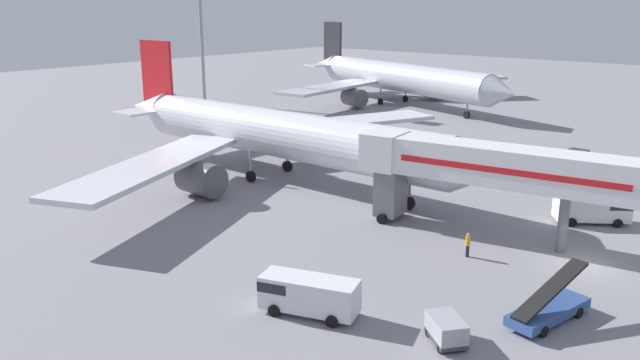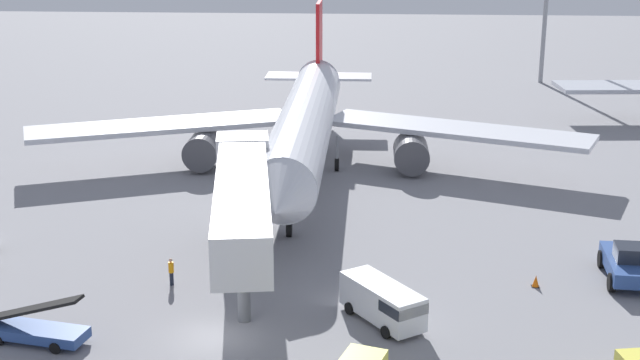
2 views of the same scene
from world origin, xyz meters
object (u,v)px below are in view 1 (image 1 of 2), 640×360
service_van_far_left (594,208)px  baggage_cart_mid_left (446,329)px  pushback_tug (574,161)px  belt_loader_truck (549,309)px  airplane_at_gate (273,134)px  jet_bridge (482,167)px  ground_crew_worker_foreground (468,244)px  airplane_background (396,78)px  safety_cone_alpha (566,182)px  service_van_near_right (306,293)px

service_van_far_left → baggage_cart_mid_left: bearing=-179.2°
pushback_tug → belt_loader_truck: 34.24m
airplane_at_gate → pushback_tug: bearing=-45.7°
airplane_at_gate → service_van_far_left: (6.49, -28.43, -3.08)m
jet_bridge → pushback_tug: 23.52m
jet_bridge → ground_crew_worker_foreground: bearing=-161.6°
baggage_cart_mid_left → airplane_background: bearing=35.6°
baggage_cart_mid_left → safety_cone_alpha: (32.60, 5.73, -0.41)m
airplane_background → airplane_at_gate: bearing=-160.1°
belt_loader_truck → ground_crew_worker_foreground: 9.36m
baggage_cart_mid_left → belt_loader_truck: bearing=-28.8°
airplane_at_gate → jet_bridge: size_ratio=2.32×
service_van_near_right → airplane_background: bearing=30.0°
airplane_at_gate → baggage_cart_mid_left: airplane_at_gate is taller
service_van_near_right → airplane_at_gate: bearing=47.9°
ground_crew_worker_foreground → airplane_background: size_ratio=0.03×
ground_crew_worker_foreground → safety_cone_alpha: ground_crew_worker_foreground is taller
ground_crew_worker_foreground → airplane_background: (53.11, 41.25, 3.56)m
ground_crew_worker_foreground → safety_cone_alpha: size_ratio=2.34×
pushback_tug → service_van_far_left: size_ratio=1.04×
safety_cone_alpha → pushback_tug: bearing=13.0°
pushback_tug → baggage_cart_mid_left: (-38.30, -7.05, -0.32)m
pushback_tug → belt_loader_truck: belt_loader_truck is taller
belt_loader_truck → ground_crew_worker_foreground: bearing=54.7°
pushback_tug → ground_crew_worker_foreground: bearing=-174.8°
service_van_near_right → ground_crew_worker_foreground: service_van_near_right is taller
belt_loader_truck → safety_cone_alpha: size_ratio=7.99×
airplane_at_gate → service_van_far_left: 29.33m
belt_loader_truck → airplane_background: airplane_background is taller
airplane_at_gate → pushback_tug: 30.53m
airplane_at_gate → pushback_tug: airplane_at_gate is taller
baggage_cart_mid_left → safety_cone_alpha: bearing=10.0°
service_van_near_right → safety_cone_alpha: size_ratio=7.95×
pushback_tug → belt_loader_truck: bearing=-162.8°
service_van_near_right → belt_loader_truck: bearing=-53.7°
baggage_cart_mid_left → airplane_background: 78.89m
service_van_far_left → airplane_background: (40.53, 45.47, 3.22)m
belt_loader_truck → baggage_cart_mid_left: size_ratio=2.11×
baggage_cart_mid_left → ground_crew_worker_foreground: bearing=22.5°
baggage_cart_mid_left → ground_crew_worker_foreground: 11.91m
ground_crew_worker_foreground → airplane_background: 67.35m
belt_loader_truck → baggage_cart_mid_left: bearing=151.2°
service_van_far_left → airplane_background: size_ratio=0.11×
jet_bridge → airplane_background: 63.13m
pushback_tug → service_van_far_left: (-14.71, -6.71, 0.15)m
pushback_tug → baggage_cart_mid_left: pushback_tug is taller
jet_bridge → pushback_tug: jet_bridge is taller
jet_bridge → airplane_background: (48.95, 39.86, -0.75)m
ground_crew_worker_foreground → service_van_far_left: bearing=-18.5°
service_van_near_right → pushback_tug: bearing=-0.6°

